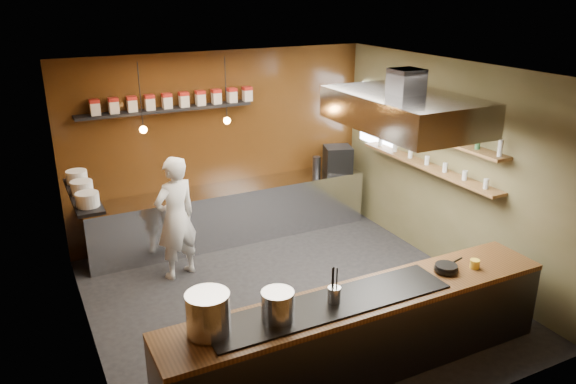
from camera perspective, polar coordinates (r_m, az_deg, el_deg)
floor at (r=7.57m, az=0.52°, el=-10.95°), size 5.00×5.00×0.00m
back_wall at (r=9.10m, az=-6.70°, el=4.67°), size 5.00×0.00×5.00m
left_wall at (r=6.26m, az=-20.27°, el=-3.84°), size 0.00×5.00×5.00m
right_wall at (r=8.31m, az=16.09°, el=2.48°), size 0.00×5.00×5.00m
ceiling at (r=6.55m, az=0.61°, el=12.15°), size 5.00×5.00×0.00m
window_pane at (r=9.44m, az=9.15°, el=7.61°), size 0.00×1.00×1.00m
prep_counter at (r=9.15m, az=-5.71°, el=-2.17°), size 4.60×0.65×0.90m
pass_counter at (r=6.17m, az=7.54°, el=-14.03°), size 4.40×0.72×0.94m
tin_shelf at (r=8.55m, az=-12.27°, el=8.16°), size 2.60×0.26×0.04m
plate_shelf at (r=7.19m, az=-20.12°, el=-0.31°), size 0.30×1.40×0.04m
bottle_shelf_upper at (r=8.30m, az=14.16°, el=5.67°), size 0.26×2.80×0.04m
bottle_shelf_lower at (r=8.43m, az=13.89°, el=2.58°), size 0.26×2.80×0.04m
extractor_hood at (r=7.00m, az=11.73°, el=8.15°), size 1.20×2.00×0.72m
pendant_left at (r=7.82m, az=-14.52°, el=6.52°), size 0.10×0.10×0.95m
pendant_right at (r=8.15m, az=-6.23°, el=7.58°), size 0.10×0.10×0.95m
storage_tins at (r=8.56m, az=-11.36°, el=9.15°), size 2.43×0.13×0.22m
plate_stacks at (r=7.15m, az=-20.22°, el=0.44°), size 0.26×1.16×0.16m
bottles at (r=8.27m, az=14.24°, el=6.61°), size 0.06×2.66×0.24m
wine_glasses at (r=8.40m, az=13.94°, el=3.13°), size 0.07×2.37×0.13m
stockpot_large at (r=5.23m, az=-8.11°, el=-12.10°), size 0.49×0.49×0.40m
stockpot_small at (r=5.39m, az=-1.05°, el=-11.47°), size 0.40×0.40×0.30m
utensil_crock at (r=5.69m, az=4.70°, el=-10.39°), size 0.16×0.16×0.17m
frying_pan at (r=6.54m, az=15.79°, el=-7.38°), size 0.43×0.27×0.07m
butter_jar at (r=6.72m, az=18.44°, el=-6.94°), size 0.14×0.14×0.10m
espresso_machine at (r=9.68m, az=5.08°, el=3.34°), size 0.56×0.54×0.45m
chef at (r=7.95m, az=-11.33°, el=-2.61°), size 0.75×0.61×1.78m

